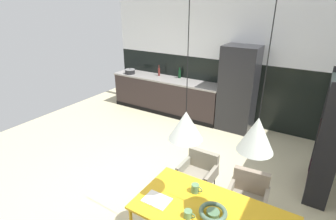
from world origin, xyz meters
TOP-DOWN VIEW (x-y plane):
  - ground_plane at (0.00, 0.00)m, footprint 7.87×7.87m
  - back_wall_splashback_dark at (0.00, 2.97)m, footprint 6.05×0.12m
  - back_wall_panel_upper at (0.00, 2.97)m, footprint 6.05×0.12m
  - kitchen_counter at (-1.39, 2.61)m, footprint 3.01×0.63m
  - refrigerator_column at (0.50, 2.61)m, footprint 0.76×0.60m
  - dining_table at (1.37, -0.88)m, footprint 1.63×0.84m
  - armchair_far_side at (1.54, -0.07)m, footprint 0.52×0.51m
  - armchair_corner_seat at (0.80, 0.04)m, footprint 0.49×0.47m
  - fruit_bowl at (1.40, -0.93)m, footprint 0.29×0.29m
  - open_book at (0.79, -1.04)m, footprint 0.29×0.21m
  - mug_white_ceramic at (1.09, -0.70)m, footprint 0.13×0.09m
  - mug_short_terracotta at (1.19, -1.07)m, footprint 0.12×0.08m
  - cooking_pot at (-2.46, 2.48)m, footprint 0.27×0.27m
  - bottle_spice_small at (-1.11, 2.83)m, footprint 0.07×0.07m
  - bottle_wine_green at (-1.68, 2.73)m, footprint 0.06×0.06m
  - open_shelf_unit at (2.31, 1.19)m, footprint 0.30×0.98m
  - pendant_lamp_over_table_near at (1.04, -0.89)m, footprint 0.34×0.34m
  - pendant_lamp_over_table_far at (1.69, -0.90)m, footprint 0.30×0.30m

SIDE VIEW (x-z plane):
  - ground_plane at x=0.00m, z-range 0.00..0.00m
  - kitchen_counter at x=-1.39m, z-range 0.00..0.92m
  - armchair_far_side at x=1.54m, z-range 0.11..0.86m
  - armchair_corner_seat at x=0.80m, z-range 0.13..0.87m
  - dining_table at x=1.37m, z-range 0.33..1.08m
  - back_wall_splashback_dark at x=0.00m, z-range 0.00..1.48m
  - open_book at x=0.79m, z-range 0.75..0.77m
  - mug_short_terracotta at x=1.19m, z-range 0.75..0.83m
  - fruit_bowl at x=1.40m, z-range 0.76..0.84m
  - mug_white_ceramic at x=1.09m, z-range 0.75..0.86m
  - refrigerator_column at x=0.50m, z-range 0.00..1.90m
  - open_shelf_unit at x=2.31m, z-range 0.04..1.90m
  - cooking_pot at x=-2.46m, z-range 0.91..1.05m
  - bottle_wine_green at x=-1.68m, z-range 0.88..1.16m
  - bottle_spice_small at x=-1.11m, z-range 0.89..1.17m
  - pendant_lamp_over_table_near at x=1.04m, z-range 0.97..2.36m
  - pendant_lamp_over_table_far at x=1.69m, z-range 1.10..2.41m
  - back_wall_panel_upper at x=0.00m, z-range 1.48..2.96m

